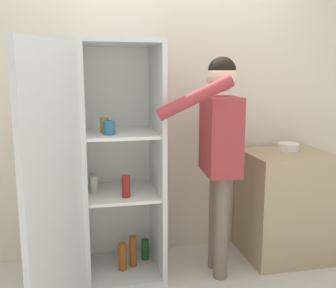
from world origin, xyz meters
TOP-DOWN VIEW (x-y plane):
  - wall_back at (0.00, 0.98)m, footprint 7.00×0.06m
  - refrigerator at (-0.45, 0.54)m, footprint 0.94×1.13m
  - person at (0.38, 0.44)m, footprint 0.67×0.57m
  - counter at (1.06, 0.62)m, footprint 0.70×0.63m
  - bowl at (1.11, 0.70)m, footprint 0.18×0.18m

SIDE VIEW (x-z plane):
  - counter at x=1.06m, z-range 0.00..0.92m
  - refrigerator at x=-0.45m, z-range -0.01..1.81m
  - bowl at x=1.11m, z-range 0.92..0.98m
  - person at x=0.38m, z-range 0.24..1.94m
  - wall_back at x=0.00m, z-range 0.00..2.55m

